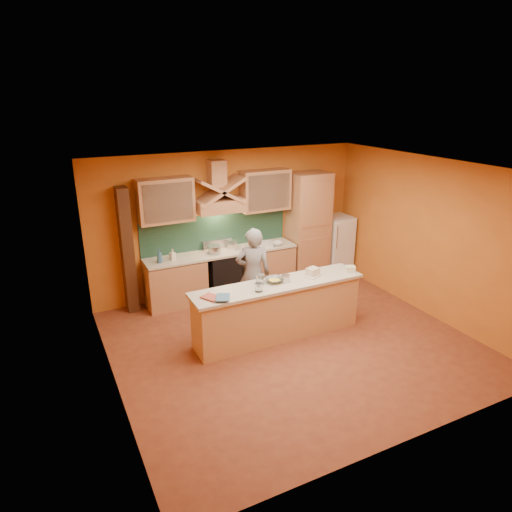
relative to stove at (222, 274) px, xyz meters
name	(u,v)px	position (x,y,z in m)	size (l,w,h in m)	color
floor	(292,342)	(0.30, -2.20, -0.45)	(5.50, 5.00, 0.01)	brown
ceiling	(297,169)	(0.30, -2.20, 2.35)	(5.50, 5.00, 0.01)	white
wall_back	(229,222)	(0.30, 0.30, 0.95)	(5.50, 0.02, 2.80)	orange
wall_front	(416,337)	(0.30, -4.70, 0.95)	(5.50, 0.02, 2.80)	orange
wall_left	(107,296)	(-2.45, -2.20, 0.95)	(0.02, 5.00, 2.80)	orange
wall_right	(428,237)	(3.05, -2.20, 0.95)	(0.02, 5.00, 2.80)	orange
base_cabinet_left	(176,283)	(-0.95, 0.00, -0.02)	(1.10, 0.60, 0.86)	tan
base_cabinet_right	(265,267)	(0.95, 0.00, -0.02)	(1.10, 0.60, 0.86)	tan
counter_top	(222,252)	(0.00, 0.00, 0.45)	(3.00, 0.62, 0.04)	beige
stove	(222,274)	(0.00, 0.00, 0.00)	(0.60, 0.58, 0.90)	black
backsplash	(216,231)	(0.00, 0.28, 0.80)	(3.00, 0.03, 0.70)	#1B3D2F
range_hood	(219,205)	(0.00, 0.05, 1.37)	(0.92, 0.50, 0.24)	tan
hood_chimney	(217,174)	(0.00, 0.15, 1.95)	(0.30, 0.30, 0.50)	tan
upper_cabinet_left	(165,200)	(-1.00, 0.12, 1.55)	(1.00, 0.35, 0.80)	tan
upper_cabinet_right	(265,190)	(1.00, 0.12, 1.55)	(1.00, 0.35, 0.80)	tan
pantry_column	(308,227)	(1.95, 0.00, 0.70)	(0.80, 0.60, 2.30)	tan
fridge	(336,245)	(2.70, 0.00, 0.20)	(0.58, 0.60, 1.30)	white
trim_column_left	(127,251)	(-1.75, 0.15, 0.70)	(0.20, 0.30, 2.30)	#472816
island_body	(278,312)	(0.20, -1.90, -0.01)	(2.80, 0.55, 0.88)	tan
island_top	(278,285)	(0.20, -1.90, 0.47)	(2.90, 0.62, 0.05)	beige
person	(253,274)	(0.13, -1.12, 0.38)	(0.61, 0.40, 1.67)	gray
pot_large	(214,251)	(-0.16, -0.04, 0.52)	(0.24, 0.24, 0.14)	#ADACB3
pot_small	(232,246)	(0.24, 0.06, 0.52)	(0.20, 0.20, 0.14)	silver
soap_bottle_a	(173,254)	(-0.98, -0.03, 0.57)	(0.09, 0.09, 0.21)	silver
soap_bottle_b	(159,256)	(-1.23, -0.08, 0.60)	(0.10, 0.10, 0.26)	#32618A
bowl_back	(277,244)	(1.14, -0.15, 0.51)	(0.23, 0.23, 0.07)	silver
dish_rack	(266,244)	(0.91, -0.09, 0.52)	(0.26, 0.21, 0.09)	silver
book_lower	(206,300)	(-1.05, -1.99, 0.51)	(0.20, 0.27, 0.03)	#AB493D
book_upper	(216,297)	(-0.91, -2.02, 0.53)	(0.20, 0.28, 0.02)	#3E6789
jar_large	(260,280)	(-0.08, -1.81, 0.58)	(0.13, 0.13, 0.17)	silver
jar_small	(259,287)	(-0.22, -2.04, 0.56)	(0.12, 0.12, 0.13)	white
kitchen_scale	(286,279)	(0.34, -1.88, 0.54)	(0.11, 0.11, 0.09)	silver
mixing_bowl	(274,280)	(0.17, -1.83, 0.53)	(0.28, 0.28, 0.07)	silver
cloth	(312,276)	(0.84, -1.90, 0.50)	(0.24, 0.18, 0.02)	beige
grocery_bag_a	(313,272)	(0.88, -1.86, 0.56)	(0.20, 0.16, 0.13)	beige
grocery_bag_b	(350,269)	(1.54, -1.99, 0.54)	(0.16, 0.12, 0.10)	#EEEBC4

